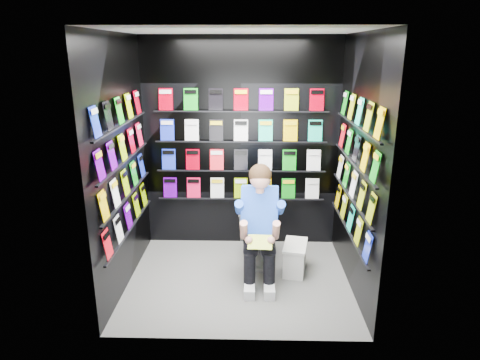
{
  "coord_description": "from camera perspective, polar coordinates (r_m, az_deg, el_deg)",
  "views": [
    {
      "loc": [
        0.12,
        -4.17,
        2.44
      ],
      "look_at": [
        0.01,
        0.15,
        1.11
      ],
      "focal_mm": 32.0,
      "sensor_mm": 36.0,
      "label": 1
    }
  ],
  "objects": [
    {
      "name": "comics_right",
      "position": [
        4.45,
        15.08,
        1.72
      ],
      "size": [
        0.06,
        1.7,
        1.37
      ],
      "primitive_type": null,
      "color": "red",
      "rests_on": "wall_right"
    },
    {
      "name": "reader",
      "position": [
        4.59,
        2.62,
        -4.15
      ],
      "size": [
        0.57,
        0.8,
        1.43
      ],
      "primitive_type": null,
      "rotation": [
        0.0,
        0.0,
        -0.05
      ],
      "color": "blue",
      "rests_on": "toilet"
    },
    {
      "name": "comics_back",
      "position": [
        5.26,
        0.12,
        4.67
      ],
      "size": [
        2.1,
        0.06,
        1.37
      ],
      "primitive_type": null,
      "color": "red",
      "rests_on": "wall_back"
    },
    {
      "name": "held_comic",
      "position": [
        4.34,
        2.67,
        -8.27
      ],
      "size": [
        0.25,
        0.16,
        0.1
      ],
      "primitive_type": "cube",
      "rotation": [
        -0.96,
        0.0,
        -0.05
      ],
      "color": "green",
      "rests_on": "reader"
    },
    {
      "name": "toilet",
      "position": [
        5.09,
        2.48,
        -6.9
      ],
      "size": [
        0.46,
        0.77,
        0.73
      ],
      "primitive_type": "imported",
      "rotation": [
        0.0,
        0.0,
        3.09
      ],
      "color": "white",
      "rests_on": "floor"
    },
    {
      "name": "longbox_lid",
      "position": [
        4.89,
        7.39,
        -8.64
      ],
      "size": [
        0.32,
        0.47,
        0.03
      ],
      "primitive_type": "cube",
      "rotation": [
        0.0,
        0.0,
        -0.19
      ],
      "color": "silver",
      "rests_on": "longbox"
    },
    {
      "name": "ceiling",
      "position": [
        4.17,
        -0.2,
        19.31
      ],
      "size": [
        2.4,
        2.4,
        0.0
      ],
      "primitive_type": "plane",
      "color": "white",
      "rests_on": "floor"
    },
    {
      "name": "wall_front",
      "position": [
        3.37,
        -0.67,
        -2.68
      ],
      "size": [
        2.4,
        0.04,
        2.6
      ],
      "primitive_type": "cube",
      "color": "black",
      "rests_on": "floor"
    },
    {
      "name": "wall_back",
      "position": [
        5.29,
        0.13,
        4.69
      ],
      "size": [
        2.4,
        0.04,
        2.6
      ],
      "primitive_type": "cube",
      "color": "black",
      "rests_on": "floor"
    },
    {
      "name": "wall_right",
      "position": [
        4.45,
        15.45,
        1.65
      ],
      "size": [
        0.04,
        2.0,
        2.6
      ],
      "primitive_type": "cube",
      "color": "black",
      "rests_on": "floor"
    },
    {
      "name": "wall_left",
      "position": [
        4.52,
        -15.58,
        1.86
      ],
      "size": [
        0.04,
        2.0,
        2.6
      ],
      "primitive_type": "cube",
      "color": "black",
      "rests_on": "floor"
    },
    {
      "name": "comics_left",
      "position": [
        4.51,
        -15.22,
        1.92
      ],
      "size": [
        0.06,
        1.7,
        1.37
      ],
      "primitive_type": null,
      "color": "red",
      "rests_on": "wall_left"
    },
    {
      "name": "floor",
      "position": [
        4.83,
        -0.16,
        -13.21
      ],
      "size": [
        2.4,
        2.4,
        0.0
      ],
      "primitive_type": "plane",
      "color": "#60605E",
      "rests_on": "ground"
    },
    {
      "name": "longbox",
      "position": [
        4.97,
        7.32,
        -10.4
      ],
      "size": [
        0.3,
        0.45,
        0.31
      ],
      "primitive_type": "cube",
      "rotation": [
        0.0,
        0.0,
        -0.19
      ],
      "color": "silver",
      "rests_on": "floor"
    }
  ]
}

